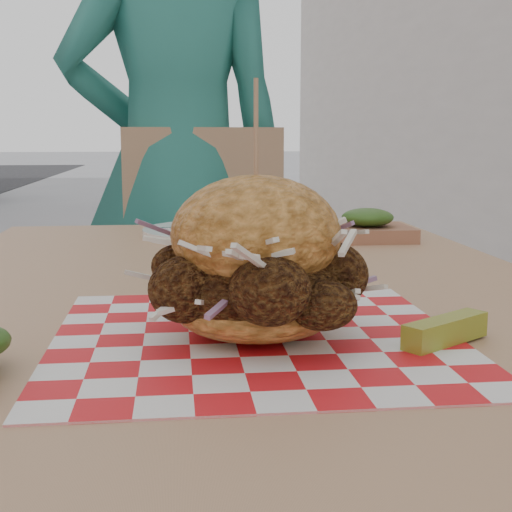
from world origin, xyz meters
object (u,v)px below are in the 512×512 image
object	(u,v)px
patio_chair	(203,286)
sandwich	(256,267)
patio_table	(239,345)
diner	(177,167)

from	to	relation	value
patio_chair	sandwich	world-z (taller)	sandwich
patio_chair	sandwich	xyz separation A→B (m)	(0.00, -1.15, 0.26)
patio_table	patio_chair	xyz separation A→B (m)	(-0.01, 0.91, -0.12)
diner	sandwich	bearing A→B (deg)	87.41
diner	sandwich	size ratio (longest dim) A/B	7.48
patio_chair	sandwich	bearing A→B (deg)	-94.62
diner	patio_chair	bearing A→B (deg)	105.61
diner	patio_chair	size ratio (longest dim) A/B	1.78
patio_table	sandwich	distance (m)	0.28
patio_table	diner	bearing A→B (deg)	93.66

